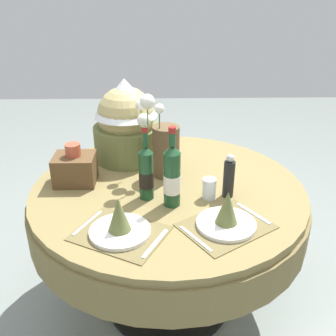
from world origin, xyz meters
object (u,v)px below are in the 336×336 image
flower_vase (163,145)px  gift_tub_back_left (126,119)px  wine_bottle_left (146,172)px  place_setting_left (120,224)px  place_setting_right (227,217)px  wine_bottle_centre (172,176)px  tumbler_near_left (209,189)px  pepper_mill (229,177)px  woven_basket_side_left (75,168)px  dining_table (168,209)px

flower_vase → gift_tub_back_left: (-0.19, 0.21, 0.06)m
flower_vase → wine_bottle_left: 0.24m
wine_bottle_left → gift_tub_back_left: 0.46m
gift_tub_back_left → place_setting_left: bearing=-88.3°
place_setting_right → flower_vase: size_ratio=0.97×
wine_bottle_centre → place_setting_left: bearing=-134.2°
wine_bottle_centre → tumbler_near_left: bearing=16.8°
pepper_mill → place_setting_left: bearing=-148.7°
place_setting_left → place_setting_right: size_ratio=0.99×
woven_basket_side_left → flower_vase: bearing=8.9°
place_setting_right → woven_basket_side_left: 0.78m
wine_bottle_left → wine_bottle_centre: bearing=-28.5°
place_setting_left → woven_basket_side_left: bearing=120.2°
tumbler_near_left → wine_bottle_left: bearing=177.9°
flower_vase → place_setting_left: bearing=-109.3°
wine_bottle_left → woven_basket_side_left: bearing=156.0°
woven_basket_side_left → wine_bottle_centre: bearing=-25.2°
wine_bottle_centre → woven_basket_side_left: size_ratio=1.80×
flower_vase → wine_bottle_centre: size_ratio=1.22×
place_setting_left → woven_basket_side_left: size_ratio=2.10×
gift_tub_back_left → flower_vase: bearing=-47.6°
wine_bottle_left → flower_vase: bearing=70.8°
tumbler_near_left → woven_basket_side_left: (-0.63, 0.17, 0.03)m
flower_vase → wine_bottle_centre: flower_vase is taller
tumbler_near_left → gift_tub_back_left: 0.62m
place_setting_left → wine_bottle_centre: 0.31m
dining_table → tumbler_near_left: tumbler_near_left is taller
gift_tub_back_left → dining_table: bearing=-56.6°
place_setting_left → place_setting_right: bearing=5.5°
wine_bottle_left → tumbler_near_left: 0.29m
place_setting_left → flower_vase: 0.54m
tumbler_near_left → flower_vase: bearing=131.3°
place_setting_left → flower_vase: flower_vase is taller
tumbler_near_left → woven_basket_side_left: woven_basket_side_left is taller
dining_table → pepper_mill: size_ratio=6.39×
place_setting_right → gift_tub_back_left: bearing=123.4°
dining_table → place_setting_left: bearing=-117.2°
wine_bottle_centre → tumbler_near_left: wine_bottle_centre is taller
dining_table → gift_tub_back_left: 0.53m
place_setting_right → place_setting_left: bearing=-174.5°
wine_bottle_left → tumbler_near_left: (0.28, -0.01, -0.08)m
pepper_mill → gift_tub_back_left: gift_tub_back_left is taller
pepper_mill → tumbler_near_left: bearing=-169.2°
pepper_mill → place_setting_right: bearing=-100.5°
place_setting_right → flower_vase: 0.53m
place_setting_right → wine_bottle_left: size_ratio=1.25×
wine_bottle_left → woven_basket_side_left: size_ratio=1.70×
pepper_mill → gift_tub_back_left: (-0.49, 0.43, 0.13)m
gift_tub_back_left → wine_bottle_centre: bearing=-65.1°
place_setting_right → tumbler_near_left: place_setting_right is taller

